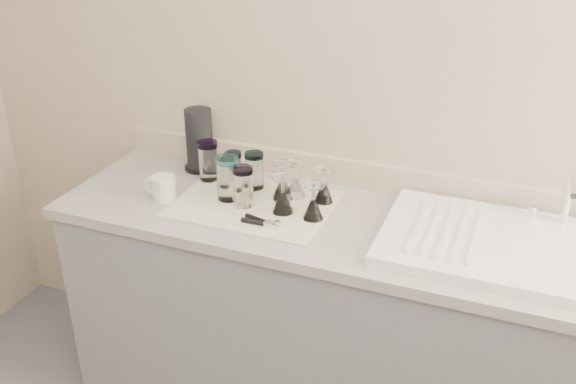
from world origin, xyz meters
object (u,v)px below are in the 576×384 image
at_px(goblet_back_left, 295,185).
at_px(paper_towel_roll, 199,140).
at_px(tumbler_blue, 228,178).
at_px(goblet_front_right, 313,207).
at_px(sink_unit, 514,247).
at_px(tumbler_lavender, 243,186).
at_px(tumbler_cyan, 234,168).
at_px(tumbler_purple, 254,170).
at_px(goblet_back_right, 324,191).
at_px(tumbler_teal, 208,160).
at_px(can_opener, 261,222).
at_px(goblet_extra, 283,187).
at_px(white_mug, 163,188).
at_px(goblet_front_left, 283,200).

bearing_deg(goblet_back_left, paper_towel_roll, 166.96).
relative_size(tumbler_blue, goblet_front_right, 1.27).
height_order(sink_unit, tumbler_lavender, sink_unit).
bearing_deg(goblet_back_left, tumbler_cyan, 176.99).
bearing_deg(tumbler_lavender, sink_unit, 2.28).
height_order(sink_unit, tumbler_cyan, sink_unit).
distance_m(tumbler_purple, goblet_back_right, 0.28).
bearing_deg(tumbler_teal, sink_unit, -5.59).
relative_size(tumbler_blue, can_opener, 1.18).
bearing_deg(can_opener, paper_towel_roll, 140.47).
height_order(goblet_back_right, paper_towel_roll, paper_towel_roll).
xyz_separation_m(goblet_extra, paper_towel_roll, (-0.41, 0.14, 0.07)).
bearing_deg(tumbler_cyan, goblet_front_right, -21.86).
height_order(can_opener, white_mug, white_mug).
bearing_deg(tumbler_purple, tumbler_teal, 179.29).
relative_size(tumbler_blue, paper_towel_roll, 0.65).
bearing_deg(tumbler_purple, white_mug, -144.80).
height_order(white_mug, paper_towel_roll, paper_towel_roll).
height_order(goblet_front_right, paper_towel_roll, paper_towel_roll).
relative_size(tumbler_cyan, goblet_front_right, 0.99).
relative_size(goblet_front_left, paper_towel_roll, 0.54).
xyz_separation_m(tumbler_lavender, goblet_front_left, (0.15, 0.01, -0.03)).
distance_m(goblet_back_left, goblet_front_left, 0.13).
bearing_deg(paper_towel_roll, goblet_back_left, -13.04).
xyz_separation_m(sink_unit, goblet_back_left, (-0.77, 0.10, 0.03)).
bearing_deg(goblet_back_left, goblet_extra, -136.49).
bearing_deg(goblet_front_right, goblet_back_right, 93.27).
height_order(goblet_back_right, goblet_extra, goblet_extra).
relative_size(sink_unit, tumbler_purple, 5.84).
height_order(tumbler_teal, tumbler_blue, tumbler_blue).
xyz_separation_m(tumbler_purple, white_mug, (-0.28, -0.19, -0.03)).
bearing_deg(paper_towel_roll, tumbler_teal, -46.71).
bearing_deg(white_mug, goblet_back_right, 18.38).
bearing_deg(goblet_back_right, tumbler_blue, -161.76).
xyz_separation_m(sink_unit, white_mug, (-1.22, -0.09, 0.03)).
relative_size(tumbler_lavender, goblet_front_left, 1.08).
height_order(goblet_back_left, goblet_front_left, goblet_front_left).
distance_m(goblet_back_right, paper_towel_roll, 0.57).
xyz_separation_m(goblet_front_right, can_opener, (-0.15, -0.10, -0.03)).
bearing_deg(tumbler_cyan, sink_unit, -6.27).
distance_m(tumbler_purple, white_mug, 0.34).
bearing_deg(white_mug, tumbler_teal, 67.25).
height_order(tumbler_cyan, tumbler_purple, tumbler_purple).
bearing_deg(goblet_front_right, can_opener, -144.58).
bearing_deg(goblet_front_left, tumbler_purple, 140.72).
bearing_deg(paper_towel_roll, can_opener, -39.53).
relative_size(tumbler_blue, goblet_front_left, 1.21).
bearing_deg(tumbler_purple, goblet_front_right, -27.00).
distance_m(tumbler_lavender, goblet_front_right, 0.26).
xyz_separation_m(tumbler_teal, can_opener, (0.33, -0.25, -0.07)).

